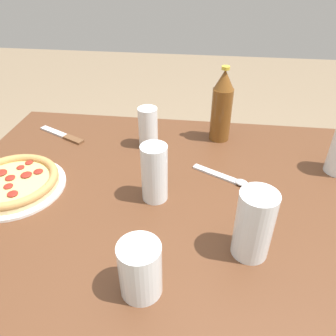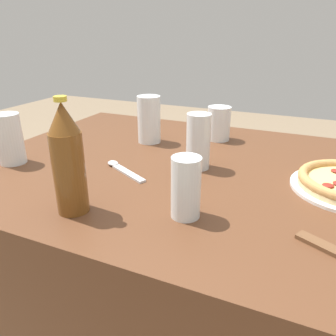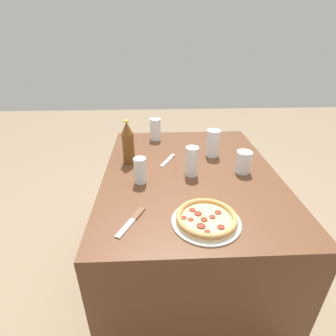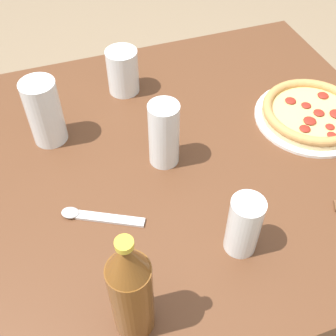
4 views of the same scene
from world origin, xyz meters
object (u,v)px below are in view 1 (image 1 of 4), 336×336
Objects in this scene: glass_red_wine at (140,271)px; beer_bottle at (222,106)px; spoon at (227,178)px; glass_mango_juice at (148,128)px; pizza_pepperoni at (13,183)px; glass_orange_juice at (154,175)px; knife at (63,135)px; glass_lemonade at (254,226)px.

beer_bottle reaches higher than glass_red_wine.
glass_red_wine is at bearing -114.04° from spoon.
pizza_pepperoni is at bearing -140.06° from glass_mango_juice.
glass_orange_juice is at bearing -76.39° from glass_mango_juice.
glass_mango_juice is at bearing 98.61° from glass_red_wine.
glass_orange_juice is at bearing -37.70° from knife.
knife is (-0.38, 0.56, -0.05)m from glass_red_wine.
glass_mango_juice is 0.31m from knife.
pizza_pepperoni is at bearing -94.30° from knife.
glass_mango_juice is 0.27m from glass_orange_juice.
glass_orange_juice reaches higher than knife.
glass_orange_juice is at bearing 93.75° from glass_red_wine.
spoon is (0.02, -0.23, -0.11)m from beer_bottle.
pizza_pepperoni is at bearing 146.76° from glass_red_wine.
pizza_pepperoni is 0.42m from glass_mango_juice.
glass_orange_juice is 0.96× the size of spoon.
spoon is at bearing -31.76° from glass_mango_juice.
glass_mango_juice is 0.83× the size of glass_lemonade.
glass_red_wine reaches higher than knife.
glass_red_wine is at bearing -55.51° from knife.
pizza_pepperoni is 0.39m from glass_orange_juice.
glass_orange_juice is (-0.02, 0.27, 0.02)m from glass_red_wine.
glass_orange_juice reaches higher than glass_mango_juice.
glass_mango_juice is at bearing 148.24° from spoon.
beer_bottle is at bearing 76.44° from glass_red_wine.
beer_bottle is (0.15, 0.61, 0.06)m from glass_red_wine.
glass_lemonade is 0.50m from beer_bottle.
pizza_pepperoni is 1.48× the size of knife.
glass_orange_juice is 0.84× the size of knife.
glass_mango_juice is 0.85× the size of glass_orange_juice.
glass_lemonade is 0.65× the size of beer_bottle.
beer_bottle is 0.54m from knife.
spoon is (0.19, 0.11, -0.07)m from glass_orange_juice.
glass_lemonade is at bearing -54.68° from glass_mango_juice.
glass_lemonade reaches higher than spoon.
spoon is (0.25, -0.16, -0.06)m from glass_mango_juice.
glass_red_wine is 0.68m from knife.
glass_red_wine is 0.76× the size of glass_orange_juice.
beer_bottle reaches higher than knife.
glass_orange_juice reaches higher than spoon.
glass_lemonade is (0.29, -0.41, 0.01)m from glass_mango_juice.
pizza_pepperoni reaches higher than knife.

